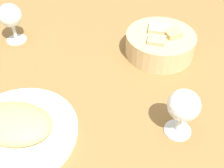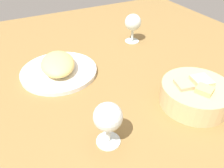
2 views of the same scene
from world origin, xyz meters
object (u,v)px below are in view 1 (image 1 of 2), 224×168
Objects in this scene: plate at (18,132)px; bread_basket at (160,43)px; wine_glass_far at (10,17)px; wine_glass_near at (183,107)px.

bread_basket is (31.98, 28.98, 2.59)cm from plate.
plate is 36.36cm from wine_glass_far.
wine_glass_far reaches higher than plate.
plate is 43.24cm from bread_basket.
wine_glass_far is at bearing 106.05° from plate.
bread_basket is at bearing -7.23° from wine_glass_far.
plate is 1.33× the size of bread_basket.
wine_glass_near is at bearing 3.12° from plate.
wine_glass_near reaches higher than plate.
wine_glass_near reaches higher than bread_basket.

